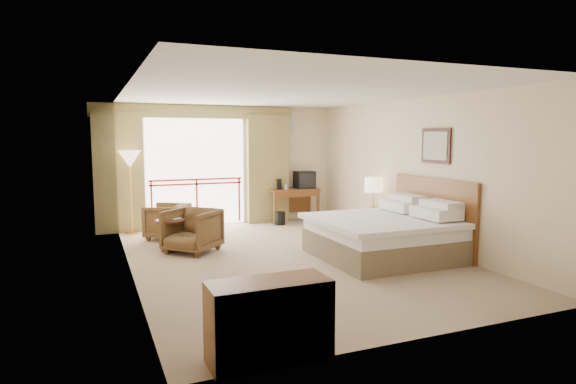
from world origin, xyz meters
name	(u,v)px	position (x,y,z in m)	size (l,w,h in m)	color
floor	(289,257)	(0.00, 0.00, 0.00)	(7.00, 7.00, 0.00)	gray
ceiling	(289,93)	(0.00, 0.00, 2.70)	(7.00, 7.00, 0.00)	white
wall_back	(230,165)	(0.00, 3.50, 1.35)	(5.00, 5.00, 0.00)	beige
wall_front	(427,205)	(0.00, -3.50, 1.35)	(5.00, 5.00, 0.00)	beige
wall_left	(128,182)	(-2.50, 0.00, 1.35)	(7.00, 7.00, 0.00)	beige
wall_right	(414,173)	(2.50, 0.00, 1.35)	(7.00, 7.00, 0.00)	beige
balcony_door	(196,173)	(-0.80, 3.48, 1.20)	(2.40, 2.40, 0.00)	white
balcony_railing	(197,190)	(-0.80, 3.46, 0.81)	(2.09, 0.03, 1.02)	#B7220F
curtain_left	(119,173)	(-2.45, 3.35, 1.25)	(1.00, 0.26, 2.50)	olive
curtain_right	(267,169)	(0.85, 3.35, 1.25)	(1.00, 0.26, 2.50)	olive
valance	(196,112)	(-0.80, 3.38, 2.55)	(4.40, 0.22, 0.28)	olive
hvac_vent	(283,122)	(1.30, 3.47, 2.35)	(0.50, 0.04, 0.50)	silver
bed	(385,235)	(1.50, -0.60, 0.38)	(2.13, 2.06, 0.97)	brown
headboard	(433,215)	(2.46, -0.60, 0.65)	(0.06, 2.10, 1.30)	#603216
framed_art	(436,146)	(2.47, -0.60, 1.85)	(0.04, 0.72, 0.60)	black
nightstand	(374,223)	(2.24, 0.89, 0.27)	(0.38, 0.45, 0.54)	#603216
table_lamp	(374,185)	(2.24, 0.94, 1.03)	(0.36, 0.36, 0.63)	tan
phone	(377,209)	(2.19, 0.74, 0.58)	(0.17, 0.13, 0.07)	black
desk	(292,196)	(1.43, 3.22, 0.61)	(1.19, 0.58, 0.78)	#603216
tv	(305,180)	(1.73, 3.17, 0.98)	(0.45, 0.36, 0.41)	black
coffee_maker	(279,184)	(1.08, 3.17, 0.90)	(0.12, 0.12, 0.25)	black
cup	(286,187)	(1.23, 3.12, 0.83)	(0.08, 0.08, 0.11)	white
wastebasket	(280,218)	(0.97, 2.85, 0.15)	(0.24, 0.24, 0.29)	black
armchair_far	(168,239)	(-1.64, 2.30, 0.00)	(0.74, 0.77, 0.70)	#4B341D
armchair_near	(193,252)	(-1.40, 1.01, 0.00)	(0.81, 0.83, 0.76)	#4B341D
side_table	(171,230)	(-1.73, 1.25, 0.38)	(0.50, 0.50, 0.55)	black
book	(170,220)	(-1.73, 1.25, 0.55)	(0.16, 0.22, 0.02)	white
floor_lamp	(130,162)	(-2.24, 3.08, 1.48)	(0.44, 0.44, 1.72)	tan
dresser	(269,321)	(-1.58, -3.35, 0.37)	(1.10, 0.47, 0.73)	#603216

